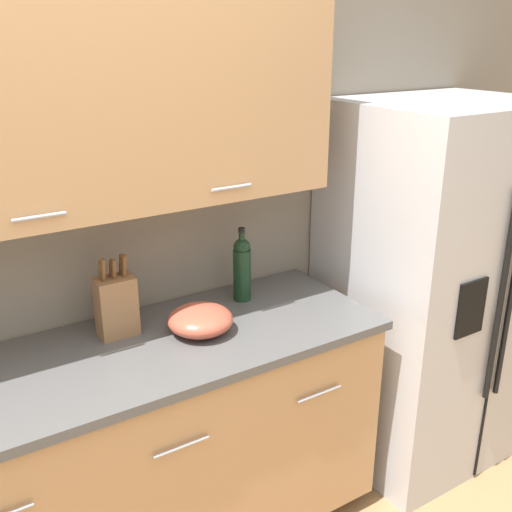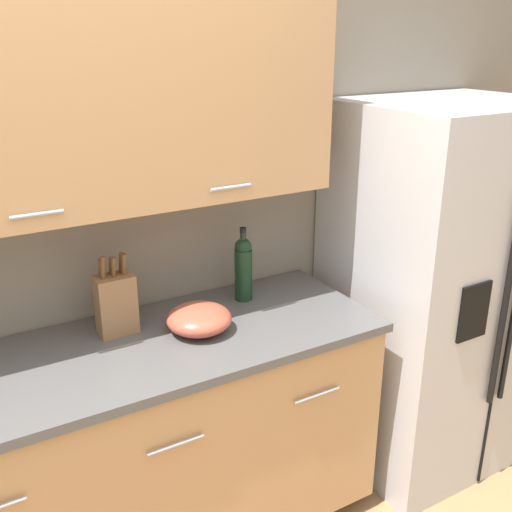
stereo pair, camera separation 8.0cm
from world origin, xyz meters
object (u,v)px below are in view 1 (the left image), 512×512
(mixing_bowl, at_px, (200,320))
(refrigerator, at_px, (432,286))
(knife_block, at_px, (116,305))
(wine_bottle, at_px, (242,268))

(mixing_bowl, bearing_deg, refrigerator, -2.35)
(knife_block, xyz_separation_m, mixing_bowl, (0.27, -0.15, -0.07))
(knife_block, bearing_deg, refrigerator, -7.70)
(refrigerator, distance_m, mixing_bowl, 1.21)
(refrigerator, bearing_deg, knife_block, 172.30)
(mixing_bowl, bearing_deg, knife_block, 150.71)
(refrigerator, distance_m, wine_bottle, 0.97)
(refrigerator, bearing_deg, wine_bottle, 166.72)
(knife_block, height_order, mixing_bowl, knife_block)
(wine_bottle, relative_size, mixing_bowl, 1.29)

